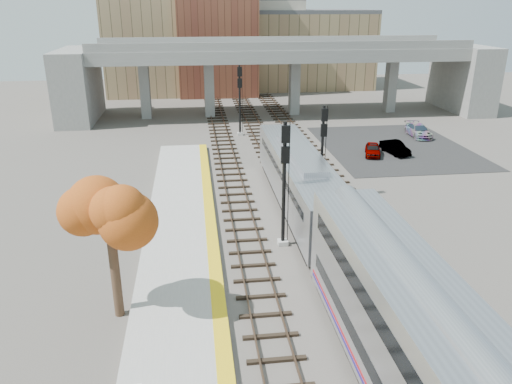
{
  "coord_description": "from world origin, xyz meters",
  "views": [
    {
      "loc": [
        -6.14,
        -18.96,
        13.85
      ],
      "look_at": [
        -2.4,
        10.46,
        2.5
      ],
      "focal_mm": 35.0,
      "sensor_mm": 36.0,
      "label": 1
    }
  ],
  "objects_px": {
    "signal_mast_mid": "(322,154)",
    "car_b": "(395,148)",
    "signal_mast_near": "(284,185)",
    "locomotive": "(299,179)",
    "car_c": "(418,130)",
    "car_a": "(373,149)",
    "signal_mast_far": "(240,101)",
    "tree": "(108,206)"
  },
  "relations": [
    {
      "from": "signal_mast_mid",
      "to": "car_b",
      "type": "height_order",
      "value": "signal_mast_mid"
    },
    {
      "from": "signal_mast_near",
      "to": "locomotive",
      "type": "bearing_deg",
      "value": 68.83
    },
    {
      "from": "signal_mast_mid",
      "to": "car_c",
      "type": "xyz_separation_m",
      "value": [
        15.14,
        16.61,
        -2.77
      ]
    },
    {
      "from": "car_a",
      "to": "locomotive",
      "type": "bearing_deg",
      "value": -111.1
    },
    {
      "from": "car_b",
      "to": "car_c",
      "type": "relative_size",
      "value": 0.82
    },
    {
      "from": "car_b",
      "to": "signal_mast_mid",
      "type": "bearing_deg",
      "value": -144.28
    },
    {
      "from": "locomotive",
      "to": "signal_mast_far",
      "type": "height_order",
      "value": "signal_mast_far"
    },
    {
      "from": "tree",
      "to": "car_a",
      "type": "bearing_deg",
      "value": 48.62
    },
    {
      "from": "tree",
      "to": "car_a",
      "type": "xyz_separation_m",
      "value": [
        20.75,
        23.56,
        -4.95
      ]
    },
    {
      "from": "signal_mast_far",
      "to": "car_b",
      "type": "bearing_deg",
      "value": -32.82
    },
    {
      "from": "signal_mast_mid",
      "to": "car_a",
      "type": "xyz_separation_m",
      "value": [
        7.73,
        10.31,
        -2.84
      ]
    },
    {
      "from": "locomotive",
      "to": "signal_mast_far",
      "type": "relative_size",
      "value": 2.51
    },
    {
      "from": "car_a",
      "to": "car_b",
      "type": "height_order",
      "value": "car_b"
    },
    {
      "from": "car_a",
      "to": "car_c",
      "type": "distance_m",
      "value": 9.73
    },
    {
      "from": "signal_mast_near",
      "to": "car_c",
      "type": "distance_m",
      "value": 30.74
    },
    {
      "from": "tree",
      "to": "car_b",
      "type": "height_order",
      "value": "tree"
    },
    {
      "from": "tree",
      "to": "car_a",
      "type": "height_order",
      "value": "tree"
    },
    {
      "from": "signal_mast_far",
      "to": "tree",
      "type": "height_order",
      "value": "signal_mast_far"
    },
    {
      "from": "car_b",
      "to": "car_c",
      "type": "height_order",
      "value": "car_c"
    },
    {
      "from": "signal_mast_mid",
      "to": "tree",
      "type": "xyz_separation_m",
      "value": [
        -13.02,
        -13.25,
        2.11
      ]
    },
    {
      "from": "locomotive",
      "to": "signal_mast_mid",
      "type": "bearing_deg",
      "value": 40.89
    },
    {
      "from": "locomotive",
      "to": "signal_mast_near",
      "type": "xyz_separation_m",
      "value": [
        -2.1,
        -5.42,
        1.6
      ]
    },
    {
      "from": "locomotive",
      "to": "signal_mast_far",
      "type": "bearing_deg",
      "value": 95.59
    },
    {
      "from": "tree",
      "to": "car_b",
      "type": "bearing_deg",
      "value": 45.9
    },
    {
      "from": "signal_mast_far",
      "to": "car_a",
      "type": "distance_m",
      "value": 15.46
    },
    {
      "from": "signal_mast_near",
      "to": "car_c",
      "type": "bearing_deg",
      "value": 51.01
    },
    {
      "from": "signal_mast_mid",
      "to": "tree",
      "type": "relative_size",
      "value": 0.93
    },
    {
      "from": "car_c",
      "to": "locomotive",
      "type": "bearing_deg",
      "value": -130.35
    },
    {
      "from": "signal_mast_mid",
      "to": "car_c",
      "type": "height_order",
      "value": "signal_mast_mid"
    },
    {
      "from": "car_c",
      "to": "signal_mast_far",
      "type": "bearing_deg",
      "value": 173.55
    },
    {
      "from": "signal_mast_near",
      "to": "signal_mast_mid",
      "type": "xyz_separation_m",
      "value": [
        4.1,
        7.15,
        -0.41
      ]
    },
    {
      "from": "signal_mast_far",
      "to": "car_c",
      "type": "relative_size",
      "value": 1.66
    },
    {
      "from": "locomotive",
      "to": "signal_mast_mid",
      "type": "height_order",
      "value": "signal_mast_mid"
    },
    {
      "from": "signal_mast_near",
      "to": "tree",
      "type": "height_order",
      "value": "signal_mast_near"
    },
    {
      "from": "signal_mast_near",
      "to": "car_a",
      "type": "distance_m",
      "value": 21.34
    },
    {
      "from": "signal_mast_mid",
      "to": "car_b",
      "type": "distance_m",
      "value": 14.87
    },
    {
      "from": "signal_mast_far",
      "to": "tree",
      "type": "xyz_separation_m",
      "value": [
        -8.92,
        -32.96,
        1.72
      ]
    },
    {
      "from": "signal_mast_near",
      "to": "tree",
      "type": "bearing_deg",
      "value": -145.65
    },
    {
      "from": "locomotive",
      "to": "tree",
      "type": "distance_m",
      "value": 16.28
    },
    {
      "from": "tree",
      "to": "car_c",
      "type": "bearing_deg",
      "value": 46.68
    },
    {
      "from": "signal_mast_near",
      "to": "car_a",
      "type": "height_order",
      "value": "signal_mast_near"
    },
    {
      "from": "signal_mast_mid",
      "to": "signal_mast_near",
      "type": "bearing_deg",
      "value": -119.82
    }
  ]
}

